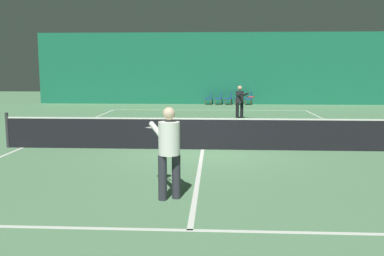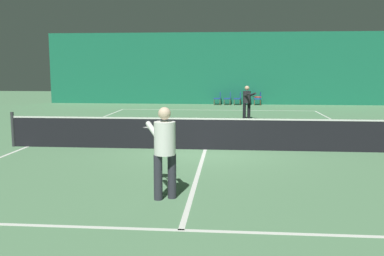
% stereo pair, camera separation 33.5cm
% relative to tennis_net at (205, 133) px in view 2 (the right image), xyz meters
% --- Properties ---
extents(ground_plane, '(60.00, 60.00, 0.00)m').
position_rel_tennis_net_xyz_m(ground_plane, '(0.00, 0.00, -0.51)').
color(ground_plane, '#56845B').
extents(backdrop_curtain, '(23.00, 0.12, 4.70)m').
position_rel_tennis_net_xyz_m(backdrop_curtain, '(0.00, 15.94, 1.84)').
color(backdrop_curtain, '#196B4C').
rests_on(backdrop_curtain, ground).
extents(court_line_baseline_far, '(11.00, 0.10, 0.00)m').
position_rel_tennis_net_xyz_m(court_line_baseline_far, '(0.00, 11.90, -0.51)').
color(court_line_baseline_far, silver).
rests_on(court_line_baseline_far, ground).
extents(court_line_service_far, '(8.25, 0.10, 0.00)m').
position_rel_tennis_net_xyz_m(court_line_service_far, '(0.00, 6.40, -0.51)').
color(court_line_service_far, silver).
rests_on(court_line_service_far, ground).
extents(court_line_service_near, '(8.25, 0.10, 0.00)m').
position_rel_tennis_net_xyz_m(court_line_service_near, '(0.00, -6.40, -0.51)').
color(court_line_service_near, silver).
rests_on(court_line_service_near, ground).
extents(court_line_sideline_left, '(0.10, 23.80, 0.00)m').
position_rel_tennis_net_xyz_m(court_line_sideline_left, '(-5.50, 0.00, -0.51)').
color(court_line_sideline_left, silver).
rests_on(court_line_sideline_left, ground).
extents(court_line_centre, '(0.10, 12.80, 0.00)m').
position_rel_tennis_net_xyz_m(court_line_centre, '(0.00, 0.00, -0.51)').
color(court_line_centre, silver).
rests_on(court_line_centre, ground).
extents(tennis_net, '(12.00, 0.10, 1.07)m').
position_rel_tennis_net_xyz_m(tennis_net, '(0.00, 0.00, 0.00)').
color(tennis_net, black).
rests_on(tennis_net, ground).
extents(player_near, '(0.93, 1.39, 1.72)m').
position_rel_tennis_net_xyz_m(player_near, '(-0.49, -4.84, 0.49)').
color(player_near, '#2D2D38').
rests_on(player_near, ground).
extents(player_far, '(0.94, 1.31, 1.58)m').
position_rel_tennis_net_xyz_m(player_far, '(1.53, 7.58, 0.41)').
color(player_far, black).
rests_on(player_far, ground).
extents(courtside_chair_0, '(0.44, 0.44, 0.84)m').
position_rel_tennis_net_xyz_m(courtside_chair_0, '(-0.02, 15.39, -0.03)').
color(courtside_chair_0, brown).
rests_on(courtside_chair_0, ground).
extents(courtside_chair_1, '(0.44, 0.44, 0.84)m').
position_rel_tennis_net_xyz_m(courtside_chair_1, '(0.63, 15.39, -0.03)').
color(courtside_chair_1, brown).
rests_on(courtside_chair_1, ground).
extents(courtside_chair_2, '(0.44, 0.44, 0.84)m').
position_rel_tennis_net_xyz_m(courtside_chair_2, '(1.28, 15.39, -0.03)').
color(courtside_chair_2, brown).
rests_on(courtside_chair_2, ground).
extents(courtside_chair_3, '(0.44, 0.44, 0.84)m').
position_rel_tennis_net_xyz_m(courtside_chair_3, '(1.93, 15.39, -0.03)').
color(courtside_chair_3, brown).
rests_on(courtside_chair_3, ground).
extents(courtside_chair_4, '(0.44, 0.44, 0.84)m').
position_rel_tennis_net_xyz_m(courtside_chair_4, '(2.58, 15.39, -0.03)').
color(courtside_chair_4, brown).
rests_on(courtside_chair_4, ground).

